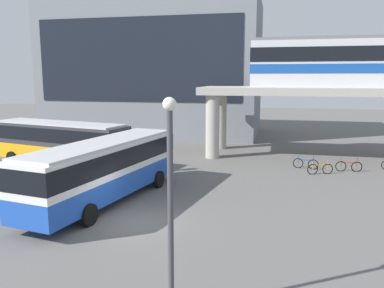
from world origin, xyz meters
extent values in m
plane|color=#605E5B|center=(0.00, 10.00, 0.00)|extent=(120.00, 120.00, 0.00)
cube|color=slate|center=(-8.03, 28.49, 7.44)|extent=(23.62, 12.42, 14.89)
cube|color=black|center=(-8.03, 22.24, 8.19)|extent=(21.26, 0.10, 8.34)
cylinder|color=#ADA89E|center=(0.97, 15.08, 2.53)|extent=(1.10, 1.10, 5.05)
cylinder|color=#ADA89E|center=(0.97, 19.42, 2.53)|extent=(1.10, 1.10, 5.05)
cube|color=silver|center=(13.07, 17.25, 7.45)|extent=(18.54, 2.90, 3.60)
cube|color=#194CA5|center=(13.07, 17.25, 7.09)|extent=(18.60, 2.96, 0.70)
cube|color=black|center=(13.07, 17.25, 8.17)|extent=(18.60, 2.96, 1.10)
cube|color=slate|center=(13.07, 17.25, 9.37)|extent=(17.79, 2.61, 0.24)
cube|color=#1E4CB2|center=(-2.51, 2.51, 1.05)|extent=(4.38, 11.27, 1.10)
cube|color=silver|center=(-2.51, 2.51, 2.35)|extent=(4.38, 11.27, 1.50)
cube|color=black|center=(-2.51, 2.51, 2.43)|extent=(4.43, 11.31, 0.96)
cube|color=silver|center=(-2.51, 2.51, 3.16)|extent=(4.16, 10.70, 0.12)
cylinder|color=black|center=(-3.12, 6.19, 0.50)|extent=(0.45, 1.03, 1.00)
cylinder|color=black|center=(-0.66, 5.76, 0.50)|extent=(0.45, 1.03, 1.00)
cylinder|color=black|center=(-4.28, -0.30, 0.50)|extent=(0.45, 1.03, 1.00)
cylinder|color=black|center=(-1.81, -0.74, 0.50)|extent=(0.45, 1.03, 1.00)
cube|color=orange|center=(-9.46, 9.70, 1.05)|extent=(11.28, 4.97, 1.10)
cube|color=#333338|center=(-9.46, 9.70, 2.35)|extent=(11.28, 4.97, 1.50)
cube|color=black|center=(-9.46, 9.70, 2.43)|extent=(11.33, 5.02, 0.96)
cube|color=silver|center=(-9.46, 9.70, 3.16)|extent=(10.72, 4.72, 0.12)
cylinder|color=black|center=(-13.17, 9.29, 0.50)|extent=(1.04, 0.50, 1.00)
cylinder|color=black|center=(-12.60, 11.73, 0.50)|extent=(1.04, 0.50, 1.00)
cylinder|color=black|center=(-6.75, 7.77, 0.50)|extent=(1.04, 0.50, 1.00)
cylinder|color=black|center=(-6.17, 10.20, 0.50)|extent=(1.04, 0.50, 1.00)
torus|color=black|center=(8.63, 12.57, 0.34)|extent=(0.74, 0.21, 0.74)
torus|color=black|center=(7.60, 12.78, 0.34)|extent=(0.74, 0.21, 0.74)
cylinder|color=#1E3FA5|center=(8.12, 12.68, 0.62)|extent=(1.04, 0.26, 0.05)
cylinder|color=#1E3FA5|center=(7.60, 12.78, 0.64)|extent=(0.04, 0.04, 0.55)
cylinder|color=#1E3FA5|center=(8.63, 12.57, 0.69)|extent=(0.04, 0.04, 0.65)
torus|color=black|center=(9.47, 11.35, 0.34)|extent=(0.72, 0.28, 0.74)
torus|color=black|center=(8.47, 11.03, 0.34)|extent=(0.72, 0.28, 0.74)
cylinder|color=orange|center=(8.97, 11.19, 0.62)|extent=(1.01, 0.37, 0.05)
cylinder|color=orange|center=(8.47, 11.03, 0.64)|extent=(0.04, 0.04, 0.55)
cylinder|color=orange|center=(9.47, 11.35, 0.69)|extent=(0.04, 0.04, 0.65)
torus|color=black|center=(11.51, 12.47, 0.34)|extent=(0.74, 0.11, 0.74)
torus|color=black|center=(10.46, 12.40, 0.34)|extent=(0.74, 0.11, 0.74)
cylinder|color=#B21E1E|center=(10.98, 12.44, 0.62)|extent=(1.05, 0.12, 0.05)
cylinder|color=#B21E1E|center=(10.46, 12.40, 0.64)|extent=(0.04, 0.04, 0.55)
cylinder|color=#B21E1E|center=(11.51, 12.47, 0.69)|extent=(0.04, 0.04, 0.65)
cylinder|color=#33663F|center=(-1.19, 9.86, 0.39)|extent=(0.32, 0.32, 0.78)
cube|color=gray|center=(-1.19, 9.86, 1.09)|extent=(0.47, 0.41, 0.62)
sphere|color=tan|center=(-1.19, 9.86, 1.50)|extent=(0.21, 0.21, 0.21)
cylinder|color=#3F3F44|center=(3.45, -6.21, 2.80)|extent=(0.16, 0.16, 5.61)
sphere|color=silver|center=(3.45, -6.21, 5.76)|extent=(0.36, 0.36, 0.36)
camera|label=1|loc=(6.15, -15.74, 6.42)|focal=36.71mm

